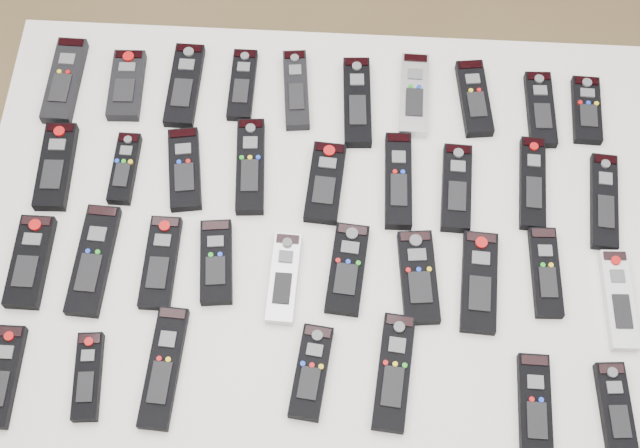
# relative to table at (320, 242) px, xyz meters

# --- Properties ---
(ground) EXTENTS (4.00, 4.00, 0.00)m
(ground) POSITION_rel_table_xyz_m (-0.07, 0.01, -0.72)
(ground) COLOR olive
(ground) RESTS_ON ground
(table) EXTENTS (1.25, 0.88, 0.78)m
(table) POSITION_rel_table_xyz_m (0.00, 0.00, 0.00)
(table) COLOR white
(table) RESTS_ON ground
(remote_0) EXTENTS (0.06, 0.19, 0.02)m
(remote_0) POSITION_rel_table_xyz_m (-0.52, 0.29, 0.07)
(remote_0) COLOR black
(remote_0) RESTS_ON table
(remote_1) EXTENTS (0.07, 0.15, 0.02)m
(remote_1) POSITION_rel_table_xyz_m (-0.39, 0.28, 0.07)
(remote_1) COLOR black
(remote_1) RESTS_ON table
(remote_2) EXTENTS (0.06, 0.19, 0.02)m
(remote_2) POSITION_rel_table_xyz_m (-0.28, 0.29, 0.07)
(remote_2) COLOR black
(remote_2) RESTS_ON table
(remote_3) EXTENTS (0.05, 0.16, 0.02)m
(remote_3) POSITION_rel_table_xyz_m (-0.17, 0.30, 0.07)
(remote_3) COLOR black
(remote_3) RESTS_ON table
(remote_4) EXTENTS (0.06, 0.18, 0.02)m
(remote_4) POSITION_rel_table_xyz_m (-0.06, 0.29, 0.07)
(remote_4) COLOR black
(remote_4) RESTS_ON table
(remote_5) EXTENTS (0.06, 0.20, 0.02)m
(remote_5) POSITION_rel_table_xyz_m (0.06, 0.27, 0.07)
(remote_5) COLOR black
(remote_5) RESTS_ON table
(remote_6) EXTENTS (0.06, 0.18, 0.02)m
(remote_6) POSITION_rel_table_xyz_m (0.17, 0.29, 0.07)
(remote_6) COLOR #B7B7BC
(remote_6) RESTS_ON table
(remote_7) EXTENTS (0.07, 0.17, 0.02)m
(remote_7) POSITION_rel_table_xyz_m (0.28, 0.29, 0.07)
(remote_7) COLOR black
(remote_7) RESTS_ON table
(remote_8) EXTENTS (0.06, 0.16, 0.02)m
(remote_8) POSITION_rel_table_xyz_m (0.41, 0.27, 0.07)
(remote_8) COLOR black
(remote_8) RESTS_ON table
(remote_9) EXTENTS (0.06, 0.15, 0.02)m
(remote_9) POSITION_rel_table_xyz_m (0.50, 0.28, 0.07)
(remote_9) COLOR black
(remote_9) RESTS_ON table
(remote_10) EXTENTS (0.06, 0.18, 0.02)m
(remote_10) POSITION_rel_table_xyz_m (-0.50, 0.10, 0.07)
(remote_10) COLOR black
(remote_10) RESTS_ON table
(remote_11) EXTENTS (0.04, 0.14, 0.02)m
(remote_11) POSITION_rel_table_xyz_m (-0.37, 0.10, 0.07)
(remote_11) COLOR black
(remote_11) RESTS_ON table
(remote_12) EXTENTS (0.08, 0.17, 0.02)m
(remote_12) POSITION_rel_table_xyz_m (-0.26, 0.10, 0.07)
(remote_12) COLOR black
(remote_12) RESTS_ON table
(remote_13) EXTENTS (0.06, 0.20, 0.02)m
(remote_13) POSITION_rel_table_xyz_m (-0.14, 0.12, 0.07)
(remote_13) COLOR black
(remote_13) RESTS_ON table
(remote_14) EXTENTS (0.07, 0.16, 0.02)m
(remote_14) POSITION_rel_table_xyz_m (0.00, 0.09, 0.07)
(remote_14) COLOR black
(remote_14) RESTS_ON table
(remote_15) EXTENTS (0.05, 0.19, 0.02)m
(remote_15) POSITION_rel_table_xyz_m (0.14, 0.10, 0.07)
(remote_15) COLOR black
(remote_15) RESTS_ON table
(remote_16) EXTENTS (0.06, 0.18, 0.02)m
(remote_16) POSITION_rel_table_xyz_m (0.25, 0.09, 0.07)
(remote_16) COLOR black
(remote_16) RESTS_ON table
(remote_17) EXTENTS (0.05, 0.19, 0.02)m
(remote_17) POSITION_rel_table_xyz_m (0.39, 0.11, 0.07)
(remote_17) COLOR black
(remote_17) RESTS_ON table
(remote_18) EXTENTS (0.06, 0.19, 0.02)m
(remote_18) POSITION_rel_table_xyz_m (0.52, 0.08, 0.07)
(remote_18) COLOR black
(remote_18) RESTS_ON table
(remote_19) EXTENTS (0.06, 0.17, 0.02)m
(remote_19) POSITION_rel_table_xyz_m (-0.51, -0.10, 0.07)
(remote_19) COLOR black
(remote_19) RESTS_ON table
(remote_20) EXTENTS (0.07, 0.21, 0.02)m
(remote_20) POSITION_rel_table_xyz_m (-0.40, -0.09, 0.07)
(remote_20) COLOR black
(remote_20) RESTS_ON table
(remote_21) EXTENTS (0.06, 0.17, 0.02)m
(remote_21) POSITION_rel_table_xyz_m (-0.28, -0.09, 0.07)
(remote_21) COLOR black
(remote_21) RESTS_ON table
(remote_22) EXTENTS (0.07, 0.16, 0.02)m
(remote_22) POSITION_rel_table_xyz_m (-0.18, -0.08, 0.07)
(remote_22) COLOR black
(remote_22) RESTS_ON table
(remote_23) EXTENTS (0.05, 0.17, 0.02)m
(remote_23) POSITION_rel_table_xyz_m (-0.06, -0.10, 0.07)
(remote_23) COLOR #B7B7BC
(remote_23) RESTS_ON table
(remote_24) EXTENTS (0.07, 0.17, 0.02)m
(remote_24) POSITION_rel_table_xyz_m (0.05, -0.08, 0.07)
(remote_24) COLOR black
(remote_24) RESTS_ON table
(remote_25) EXTENTS (0.08, 0.18, 0.02)m
(remote_25) POSITION_rel_table_xyz_m (0.18, -0.09, 0.07)
(remote_25) COLOR black
(remote_25) RESTS_ON table
(remote_26) EXTENTS (0.07, 0.19, 0.02)m
(remote_26) POSITION_rel_table_xyz_m (0.28, -0.09, 0.07)
(remote_26) COLOR black
(remote_26) RESTS_ON table
(remote_27) EXTENTS (0.05, 0.17, 0.02)m
(remote_27) POSITION_rel_table_xyz_m (0.40, -0.07, 0.07)
(remote_27) COLOR black
(remote_27) RESTS_ON table
(remote_28) EXTENTS (0.05, 0.18, 0.02)m
(remote_28) POSITION_rel_table_xyz_m (0.52, -0.11, 0.07)
(remote_28) COLOR silver
(remote_28) RESTS_ON table
(remote_29) EXTENTS (0.05, 0.17, 0.02)m
(remote_29) POSITION_rel_table_xyz_m (-0.51, -0.31, 0.07)
(remote_29) COLOR black
(remote_29) RESTS_ON table
(remote_30) EXTENTS (0.05, 0.15, 0.02)m
(remote_30) POSITION_rel_table_xyz_m (-0.37, -0.30, 0.07)
(remote_30) COLOR black
(remote_30) RESTS_ON table
(remote_31) EXTENTS (0.06, 0.21, 0.02)m
(remote_31) POSITION_rel_table_xyz_m (-0.25, -0.28, 0.07)
(remote_31) COLOR black
(remote_31) RESTS_ON table
(remote_32) EXTENTS (0.07, 0.16, 0.02)m
(remote_32) POSITION_rel_table_xyz_m (-0.00, -0.27, 0.07)
(remote_32) COLOR black
(remote_32) RESTS_ON table
(remote_33) EXTENTS (0.07, 0.20, 0.02)m
(remote_33) POSITION_rel_table_xyz_m (0.14, -0.26, 0.07)
(remote_33) COLOR black
(remote_33) RESTS_ON table
(remote_34) EXTENTS (0.05, 0.18, 0.02)m
(remote_34) POSITION_rel_table_xyz_m (0.37, -0.31, 0.07)
(remote_34) COLOR black
(remote_34) RESTS_ON table
(remote_35) EXTENTS (0.06, 0.16, 0.02)m
(remote_35) POSITION_rel_table_xyz_m (0.50, -0.31, 0.07)
(remote_35) COLOR black
(remote_35) RESTS_ON table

